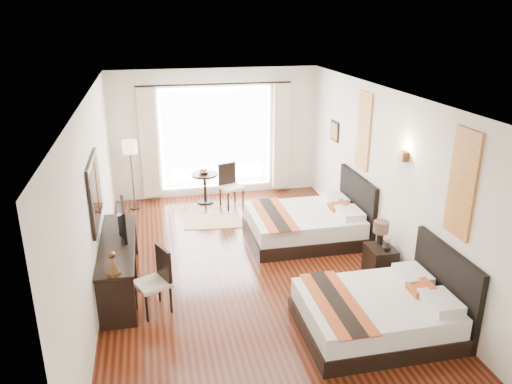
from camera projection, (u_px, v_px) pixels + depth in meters
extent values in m
cube|color=#330F09|center=(251.00, 273.00, 7.92)|extent=(4.50, 7.50, 0.01)
cube|color=white|center=(250.00, 96.00, 6.97)|extent=(4.50, 7.50, 0.02)
cube|color=silver|center=(389.00, 180.00, 7.90)|extent=(0.01, 7.50, 2.80)
cube|color=silver|center=(94.00, 201.00, 7.00)|extent=(0.01, 7.50, 2.80)
cube|color=silver|center=(216.00, 134.00, 10.89)|extent=(4.50, 0.01, 2.80)
cube|color=silver|center=(345.00, 343.00, 4.01)|extent=(4.50, 0.01, 2.80)
cube|color=white|center=(216.00, 138.00, 10.91)|extent=(2.40, 0.02, 2.20)
cube|color=white|center=(216.00, 139.00, 10.85)|extent=(2.30, 0.02, 2.10)
cube|color=beige|center=(149.00, 144.00, 10.53)|extent=(0.35, 0.14, 2.35)
cube|color=beige|center=(281.00, 137.00, 11.11)|extent=(0.35, 0.14, 2.35)
cube|color=#9B3416|center=(462.00, 184.00, 6.01)|extent=(0.03, 0.50, 1.35)
cube|color=#9B3416|center=(364.00, 131.00, 8.66)|extent=(0.03, 0.50, 1.35)
cube|color=#472E19|center=(403.00, 156.00, 7.28)|extent=(0.10, 0.14, 0.14)
cube|color=black|center=(95.00, 191.00, 6.94)|extent=(0.04, 1.25, 0.95)
cube|color=white|center=(97.00, 191.00, 6.95)|extent=(0.01, 1.12, 0.82)
cube|color=black|center=(373.00, 324.00, 6.43)|extent=(1.86, 1.45, 0.23)
cube|color=silver|center=(374.00, 307.00, 6.35)|extent=(1.80, 1.41, 0.27)
cube|color=black|center=(445.00, 286.00, 6.48)|extent=(0.08, 1.45, 1.09)
cube|color=#9C4819|center=(336.00, 302.00, 6.19)|extent=(0.50, 1.51, 0.02)
cube|color=black|center=(303.00, 233.00, 9.07)|extent=(1.96, 1.53, 0.24)
cube|color=silver|center=(303.00, 219.00, 8.98)|extent=(1.90, 1.49, 0.29)
cube|color=black|center=(357.00, 205.00, 9.12)|extent=(0.08, 1.53, 1.14)
cube|color=#9C4819|center=(274.00, 214.00, 8.82)|extent=(0.52, 1.59, 0.02)
cube|color=black|center=(380.00, 261.00, 7.81)|extent=(0.39, 0.48, 0.47)
cylinder|color=black|center=(380.00, 238.00, 7.73)|extent=(0.10, 0.10, 0.20)
cylinder|color=#3E291E|center=(381.00, 227.00, 7.66)|extent=(0.24, 0.24, 0.18)
imported|color=black|center=(387.00, 244.00, 7.60)|extent=(0.14, 0.14, 0.13)
cube|color=black|center=(120.00, 264.00, 7.39)|extent=(0.50, 2.20, 0.76)
imported|color=black|center=(118.00, 220.00, 7.42)|extent=(0.17, 0.83, 0.47)
cube|color=beige|center=(152.00, 284.00, 6.78)|extent=(0.56, 0.56, 0.06)
cube|color=black|center=(164.00, 263.00, 6.79)|extent=(0.20, 0.38, 0.47)
cylinder|color=black|center=(135.00, 208.00, 10.52)|extent=(0.22, 0.22, 0.03)
cylinder|color=#472E19|center=(133.00, 179.00, 10.31)|extent=(0.03, 0.03, 1.25)
cylinder|color=beige|center=(130.00, 147.00, 10.07)|extent=(0.30, 0.30, 0.26)
cylinder|color=black|center=(205.00, 188.00, 10.74)|extent=(0.57, 0.57, 0.66)
imported|color=#472619|center=(204.00, 173.00, 10.61)|extent=(0.27, 0.27, 0.05)
cube|color=beige|center=(231.00, 187.00, 10.50)|extent=(0.54, 0.54, 0.06)
cube|color=black|center=(227.00, 174.00, 10.56)|extent=(0.39, 0.17, 0.47)
cube|color=tan|center=(213.00, 221.00, 9.86)|extent=(1.20, 0.87, 0.01)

